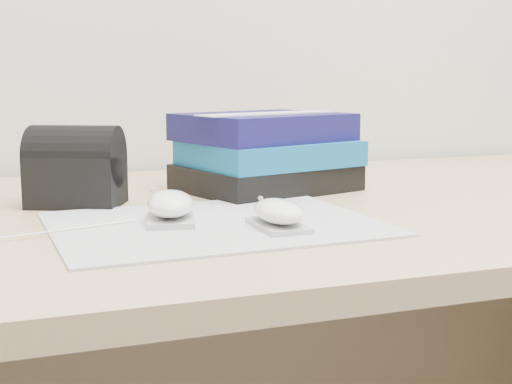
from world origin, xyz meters
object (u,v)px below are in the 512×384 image
object	(u,v)px
desk	(253,344)
book_stack	(266,152)
pouch	(76,167)
mouse_front	(278,214)
mouse_rear	(170,206)

from	to	relation	value
desk	book_stack	size ratio (longest dim) A/B	5.49
desk	pouch	distance (m)	0.39
mouse_front	pouch	bearing A→B (deg)	129.62
book_stack	desk	bearing A→B (deg)	-128.82
mouse_rear	mouse_front	distance (m)	0.14
mouse_front	book_stack	distance (m)	0.30
mouse_rear	book_stack	size ratio (longest dim) A/B	0.39
mouse_rear	book_stack	bearing A→B (deg)	45.73
book_stack	mouse_front	bearing A→B (deg)	-107.88
mouse_rear	book_stack	distance (m)	0.29
desk	mouse_front	size ratio (longest dim) A/B	17.24
book_stack	pouch	xyz separation A→B (m)	(-0.30, -0.04, -0.01)
desk	mouse_rear	world-z (taller)	mouse_rear
mouse_rear	pouch	size ratio (longest dim) A/B	0.77
desk	mouse_rear	bearing A→B (deg)	-135.73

